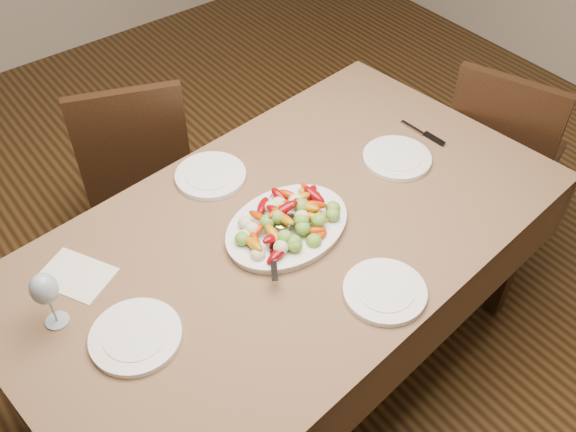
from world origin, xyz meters
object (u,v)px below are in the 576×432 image
(chair_far, at_px, (137,162))
(plate_left, at_px, (136,337))
(dining_table, at_px, (288,303))
(chair_right, at_px, (504,154))
(plate_far, at_px, (211,176))
(plate_right, at_px, (397,158))
(plate_near, at_px, (385,292))
(wine_glass, at_px, (48,299))
(serving_platter, at_px, (287,228))

(chair_far, xyz_separation_m, plate_left, (-0.49, -1.00, 0.29))
(chair_far, distance_m, plate_left, 1.15)
(chair_far, bearing_deg, dining_table, 117.65)
(chair_right, relative_size, plate_far, 3.88)
(plate_right, xyz_separation_m, plate_near, (-0.45, -0.41, 0.00))
(dining_table, relative_size, wine_glass, 8.98)
(plate_near, bearing_deg, serving_platter, 100.38)
(plate_right, xyz_separation_m, wine_glass, (-1.24, 0.08, 0.09))
(dining_table, relative_size, plate_left, 7.29)
(plate_left, xyz_separation_m, plate_right, (1.10, 0.11, 0.00))
(serving_platter, xyz_separation_m, plate_far, (-0.05, 0.36, -0.00))
(serving_platter, xyz_separation_m, plate_near, (0.07, -0.37, -0.00))
(plate_left, xyz_separation_m, plate_far, (0.52, 0.43, 0.00))
(chair_far, relative_size, plate_left, 3.77)
(chair_right, relative_size, plate_left, 3.77)
(wine_glass, bearing_deg, plate_right, -3.53)
(chair_far, xyz_separation_m, serving_platter, (0.09, -0.93, 0.30))
(serving_platter, height_order, plate_near, serving_platter)
(serving_platter, bearing_deg, plate_right, 4.02)
(chair_right, height_order, plate_left, chair_right)
(wine_glass, bearing_deg, plate_near, -31.64)
(plate_left, bearing_deg, plate_right, 5.64)
(chair_far, relative_size, plate_near, 3.91)
(plate_left, distance_m, plate_right, 1.10)
(chair_right, bearing_deg, dining_table, 70.59)
(chair_right, xyz_separation_m, plate_near, (-1.12, -0.38, 0.29))
(chair_right, relative_size, serving_platter, 2.27)
(serving_platter, xyz_separation_m, plate_left, (-0.57, -0.07, -0.00))
(dining_table, relative_size, chair_right, 1.94)
(plate_right, bearing_deg, plate_near, -137.91)
(dining_table, xyz_separation_m, chair_right, (1.18, 0.01, 0.10))
(serving_platter, relative_size, plate_left, 1.66)
(chair_right, distance_m, wine_glass, 1.95)
(chair_far, height_order, serving_platter, chair_far)
(chair_right, relative_size, wine_glass, 4.64)
(plate_right, distance_m, wine_glass, 1.25)
(plate_near, bearing_deg, wine_glass, 148.36)
(dining_table, distance_m, plate_far, 0.53)
(plate_far, bearing_deg, dining_table, -80.88)
(serving_platter, bearing_deg, chair_right, 0.38)
(plate_right, distance_m, plate_far, 0.66)
(chair_far, distance_m, wine_glass, 1.10)
(chair_far, relative_size, plate_far, 3.88)
(plate_near, distance_m, wine_glass, 0.93)
(chair_far, distance_m, serving_platter, 0.98)
(chair_right, bearing_deg, chair_far, 34.40)
(dining_table, height_order, wine_glass, wine_glass)
(chair_right, height_order, serving_platter, chair_right)
(chair_right, distance_m, serving_platter, 1.22)
(plate_left, xyz_separation_m, plate_near, (0.64, -0.30, 0.00))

